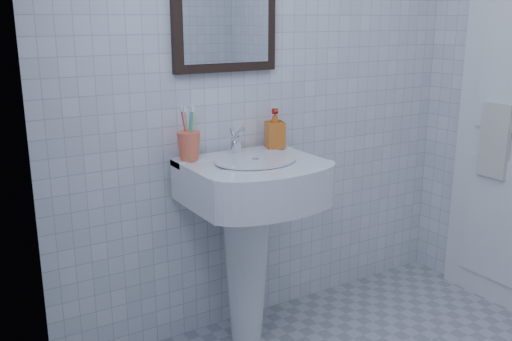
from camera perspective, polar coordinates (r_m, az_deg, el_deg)
wall_back at (r=2.71m, az=1.37°, el=10.33°), size 2.20×0.02×2.50m
wall_left at (r=1.15m, az=-12.18°, el=3.52°), size 0.02×2.40×2.50m
washbasin at (r=2.55m, az=-0.72°, el=-5.02°), size 0.58×0.42×0.89m
faucet at (r=2.54m, az=-1.97°, el=2.82°), size 0.05×0.11×0.13m
toothbrush_cup at (r=2.44m, az=-6.73°, el=2.46°), size 0.10×0.10×0.12m
soap_dispenser at (r=2.66m, az=1.90°, el=4.23°), size 0.10×0.10×0.18m
towel_ring at (r=3.12m, az=23.32°, el=6.03°), size 0.01×0.18×0.18m
hand_towel at (r=3.13m, az=22.77°, el=2.77°), size 0.03×0.16×0.38m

